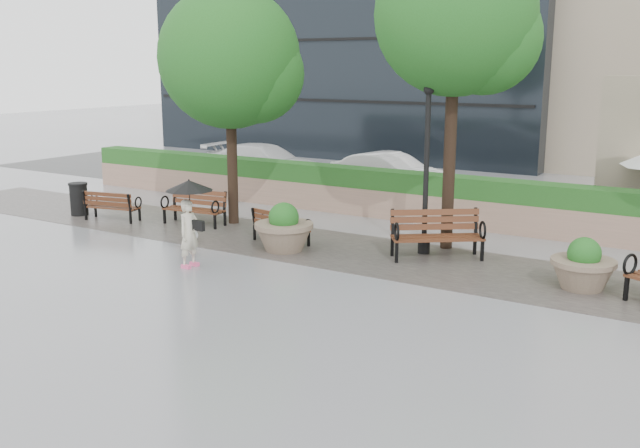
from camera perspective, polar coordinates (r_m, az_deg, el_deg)
The scene contains 17 objects.
ground at distance 14.56m, azimuth -4.89°, elevation -4.54°, with size 100.00×100.00×0.00m, color gray.
cobble_strip at distance 16.96m, azimuth 1.16°, elevation -2.00°, with size 28.00×3.20×0.01m, color #383330.
hedge_wall at distance 20.28m, azimuth 6.94°, elevation 2.24°, with size 24.00×0.80×1.35m.
asphalt_street at distance 24.04m, azimuth 10.93°, elevation 2.12°, with size 40.00×7.00×0.00m, color black.
bench_0 at distance 20.82m, azimuth -16.28°, elevation 0.93°, with size 1.65×0.93×0.84m.
bench_1 at distance 19.76m, azimuth -10.00°, elevation 0.73°, with size 1.81×0.88×0.93m.
bench_2 at distance 17.46m, azimuth -3.15°, elevation -0.78°, with size 1.61×0.87×0.82m.
bench_3 at distance 16.25m, azimuth 9.31°, elevation -1.66°, with size 2.10×1.84×1.09m.
planter_left at distance 16.72m, azimuth -2.90°, elevation -0.65°, with size 1.38×1.38×1.16m.
planter_right at distance 14.77m, azimuth 20.30°, elevation -3.40°, with size 1.24×1.24×1.04m.
trash_bin at distance 21.84m, azimuth -18.73°, elevation 1.83°, with size 0.54×0.54×0.90m, color black.
lamppost at distance 16.40m, azimuth 8.47°, elevation 3.40°, with size 0.28×0.28×3.87m.
tree_0 at distance 19.37m, azimuth -6.75°, elevation 12.74°, with size 3.78×3.74×6.34m.
tree_1 at distance 16.83m, azimuth 11.35°, elevation 15.60°, with size 3.68×3.63×7.19m.
car_left at distance 26.78m, azimuth -4.39°, elevation 4.88°, with size 1.95×4.81×1.39m, color silver.
car_right at distance 24.28m, azimuth 5.63°, elevation 4.04°, with size 1.46×4.18×1.38m, color silver.
pedestrian at distance 15.47m, azimuth -10.41°, elevation 0.73°, with size 1.03×1.03×1.89m.
Camera 1 is at (8.35, -11.13, 4.28)m, focal length 40.00 mm.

